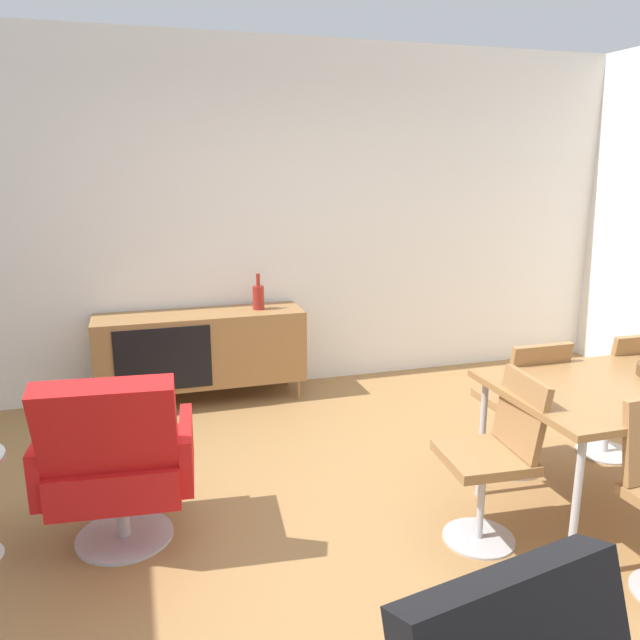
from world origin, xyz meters
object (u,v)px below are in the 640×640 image
at_px(vase_cobalt, 258,297).
at_px(dining_chair_back_left, 523,400).
at_px(sideboard, 201,348).
at_px(dining_chair_near_window, 496,452).
at_px(lounge_chair_red, 116,459).
at_px(dining_chair_back_right, 619,388).

distance_m(vase_cobalt, dining_chair_back_left, 2.19).
relative_size(sideboard, vase_cobalt, 5.58).
distance_m(sideboard, vase_cobalt, 0.60).
xyz_separation_m(dining_chair_near_window, lounge_chair_red, (-1.78, 0.47, -0.00)).
bearing_deg(dining_chair_back_left, lounge_chair_red, -177.60).
bearing_deg(dining_chair_back_right, dining_chair_back_left, -180.00).
xyz_separation_m(sideboard, dining_chair_near_window, (1.17, -2.32, 0.03)).
bearing_deg(sideboard, dining_chair_back_left, -45.77).
bearing_deg(dining_chair_near_window, sideboard, 116.81).
relative_size(dining_chair_back_left, dining_chair_near_window, 1.00).
distance_m(sideboard, lounge_chair_red, 1.95).
relative_size(sideboard, lounge_chair_red, 1.69).
bearing_deg(dining_chair_back_right, lounge_chair_red, -178.15).
bearing_deg(dining_chair_back_left, sideboard, 134.23).
height_order(sideboard, lounge_chair_red, lounge_chair_red).
relative_size(vase_cobalt, lounge_chair_red, 0.30).
height_order(vase_cobalt, dining_chair_back_right, vase_cobalt).
height_order(vase_cobalt, dining_chair_near_window, vase_cobalt).
distance_m(sideboard, dining_chair_back_left, 2.46).
distance_m(dining_chair_back_right, dining_chair_back_left, 0.70).
xyz_separation_m(dining_chair_back_left, dining_chair_near_window, (-0.54, -0.56, 0.00)).
distance_m(dining_chair_back_right, lounge_chair_red, 3.02).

